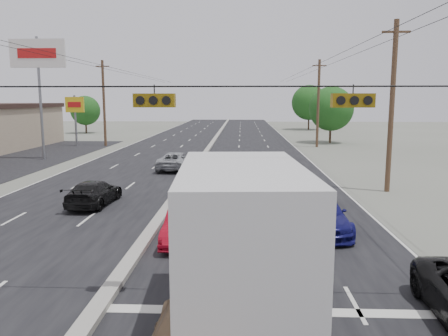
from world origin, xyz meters
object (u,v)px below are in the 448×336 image
Objects in this scene: pole_sign_far at (75,109)px; queue_car_c at (274,179)px; tree_left_far at (85,111)px; queue_car_d at (319,214)px; oncoming_near at (94,193)px; queue_car_a at (199,187)px; queue_car_b at (243,216)px; utility_pole_right_b at (392,106)px; tree_right_mid at (331,109)px; red_sedan at (186,224)px; tree_right_far at (309,103)px; pole_sign_billboard at (38,61)px; oncoming_far at (176,161)px; utility_pole_right_c at (318,103)px; utility_pole_left_c at (104,103)px; box_truck at (240,239)px.

queue_car_c is (21.67, -25.48, -3.64)m from pole_sign_far.
tree_left_far is 60.68m from queue_car_d.
oncoming_near is at bearing -69.86° from tree_left_far.
queue_car_a is 6.29m from queue_car_b.
queue_car_c is (-6.83, -0.48, -4.34)m from utility_pole_right_b.
utility_pole_right_b is 1.40× the size of tree_right_mid.
red_sedan is 0.87× the size of queue_car_a.
utility_pole_right_b is 55.11m from tree_right_far.
utility_pole_right_b is 30.20m from pole_sign_billboard.
tree_left_far is at bearing 157.93° from tree_right_mid.
oncoming_far is (-2.99, 17.43, 0.03)m from red_sedan.
utility_pole_right_c reaches higher than tree_right_mid.
utility_pole_right_b is at bearing -93.64° from tree_right_far.
queue_car_c is at bearing 33.48° from queue_car_a.
pole_sign_billboard is (-27.00, 13.00, 3.76)m from utility_pole_right_b.
utility_pole_right_b is 56.72m from tree_left_far.
utility_pole_right_b is (25.00, -25.00, 0.00)m from utility_pole_left_c.
queue_car_a reaches higher than oncoming_near.
utility_pole_left_c reaches higher than oncoming_near.
queue_car_d is 17.92m from oncoming_far.
pole_sign_billboard is at bearing -156.04° from utility_pole_right_c.
queue_car_b is (-8.72, -33.83, -4.35)m from utility_pole_right_c.
utility_pole_right_b is 17.56m from oncoming_near.
tree_left_far is at bearing 109.45° from box_truck.
queue_car_b is 0.93× the size of queue_car_d.
utility_pole_left_c is at bearing 180.00° from utility_pole_right_c.
tree_left_far is (-34.50, 20.00, -1.39)m from utility_pole_right_c.
queue_car_d is at bearing 62.73° from box_truck.
queue_car_c is (-9.33, -30.48, -3.57)m from tree_right_mid.
red_sedan is 0.91× the size of oncoming_near.
pole_sign_far is 23.01m from oncoming_far.
utility_pole_right_b is at bearing -94.76° from tree_right_mid.
pole_sign_billboard is 29.10m from red_sedan.
pole_sign_billboard is at bearing -55.40° from oncoming_near.
oncoming_far is at bearing -126.22° from tree_right_mid.
utility_pole_right_b is at bearing -162.70° from oncoming_near.
queue_car_c reaches higher than queue_car_b.
tree_right_mid is 0.88× the size of tree_right_far.
oncoming_near is at bearing 120.15° from box_truck.
tree_right_far is (1.00, 25.00, 0.62)m from tree_right_mid.
tree_left_far is 59.76m from queue_car_b.
pole_sign_far is at bearing 116.97° from queue_car_b.
queue_car_c is 1.09× the size of oncoming_far.
utility_pole_left_c is 2.18× the size of queue_car_b.
queue_car_d is at bearing -99.40° from utility_pole_right_c.
pole_sign_far is 0.84× the size of tree_right_mid.
pole_sign_billboard reaches higher than tree_right_mid.
utility_pole_left_c is at bearing 113.47° from red_sedan.
queue_car_a is (-14.60, -58.01, -4.17)m from tree_right_far.
pole_sign_far reaches higher than queue_car_c.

